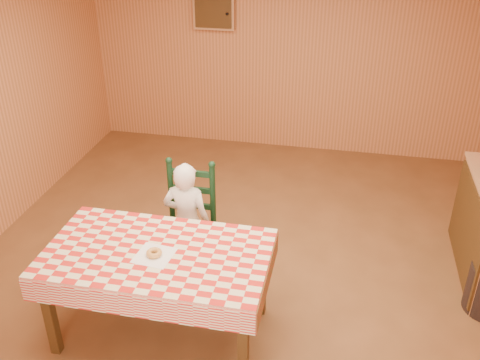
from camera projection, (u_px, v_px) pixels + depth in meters
The scene contains 7 objects.
ground at pixel (235, 284), 4.75m from camera, with size 6.00×6.00×0.00m, color brown.
cabin_walls at pixel (248, 66), 4.33m from camera, with size 5.10×6.05×2.65m.
dining_table at pixel (158, 261), 3.92m from camera, with size 1.66×0.96×0.77m.
ladder_chair at pixel (189, 224), 4.69m from camera, with size 0.44×0.40×1.08m.
seated_child at pixel (187, 222), 4.61m from camera, with size 0.41×0.27×1.12m, color white.
napkin at pixel (154, 255), 3.84m from camera, with size 0.26×0.26×0.00m, color white.
donut at pixel (154, 253), 3.83m from camera, with size 0.12×0.12×0.04m, color #CE954A.
Camera 1 is at (0.80, -3.64, 3.09)m, focal length 40.00 mm.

